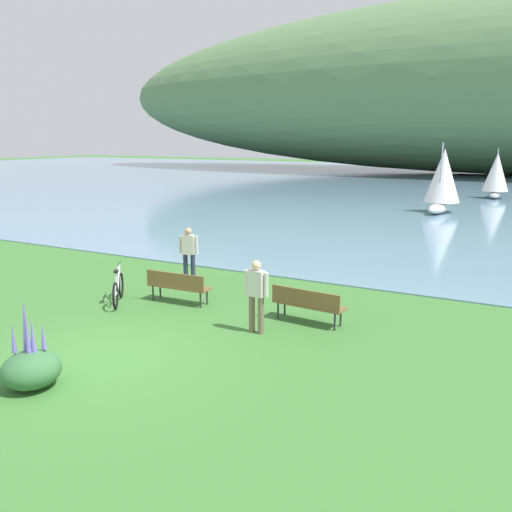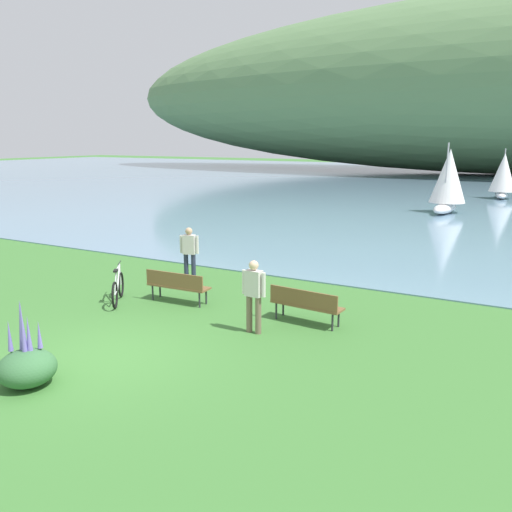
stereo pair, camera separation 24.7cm
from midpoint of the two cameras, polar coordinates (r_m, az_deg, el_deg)
The scene contains 10 objects.
ground_plane at distance 11.39m, azimuth -16.30°, elevation -10.56°, with size 200.00×200.00×0.00m, color #3D7533.
bay_water at distance 55.48m, azimuth 20.26°, elevation 7.32°, with size 180.00×80.00×0.04m, color #6B8EA8.
park_bench_near_camera at distance 12.75m, azimuth 5.04°, elevation -5.07°, with size 1.83×0.63×0.88m.
park_bench_further_along at distance 14.42m, azimuth -8.96°, elevation -3.08°, with size 1.82×0.56×0.88m.
bicycle_leaning_near_bench at distance 14.80m, azimuth -15.17°, elevation -3.46°, with size 1.05×1.49×1.01m.
person_at_shoreline at distance 16.43m, azimuth -7.71°, elevation 0.53°, with size 0.59×0.32×1.71m.
person_on_the_grass at distance 11.98m, azimuth -0.55°, elevation -3.90°, with size 0.61×0.24×1.71m.
echium_bush_beside_closest at distance 10.49m, azimuth -23.82°, elevation -10.98°, with size 1.04×1.04×1.60m.
sailboat_nearest_to_shore at distance 43.03m, azimuth 24.41°, elevation 7.99°, with size 2.00×3.16×3.63m.
sailboat_mid_bay at distance 33.51m, azimuth 19.36°, elevation 7.79°, with size 2.24×3.57×4.12m.
Camera 1 is at (7.36, -7.45, 4.38)m, focal length 36.94 mm.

